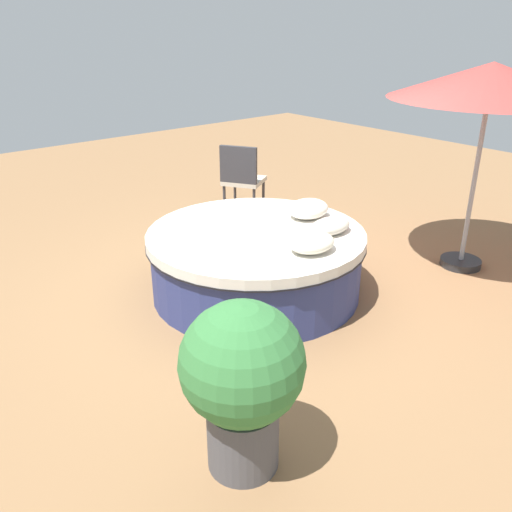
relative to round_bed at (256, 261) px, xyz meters
name	(u,v)px	position (x,y,z in m)	size (l,w,h in m)	color
ground_plane	(256,291)	(0.00, 0.00, -0.33)	(16.00, 16.00, 0.00)	olive
round_bed	(256,261)	(0.00, 0.00, 0.00)	(2.14, 2.14, 0.65)	navy
throw_pillow_0	(312,242)	(0.07, -0.68, 0.40)	(0.44, 0.36, 0.16)	beige
throw_pillow_1	(330,226)	(0.51, -0.49, 0.39)	(0.46, 0.28, 0.15)	beige
throw_pillow_2	(308,209)	(0.67, -0.04, 0.41)	(0.45, 0.38, 0.19)	silver
patio_chair	(241,175)	(1.39, 1.95, 0.23)	(0.70, 0.70, 0.98)	#333338
patio_umbrella	(491,83)	(2.15, -1.01, 1.63)	(1.99, 1.99, 2.16)	#262628
planter	(242,376)	(-1.55, -1.70, 0.32)	(0.74, 0.74, 1.11)	#4C4C51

